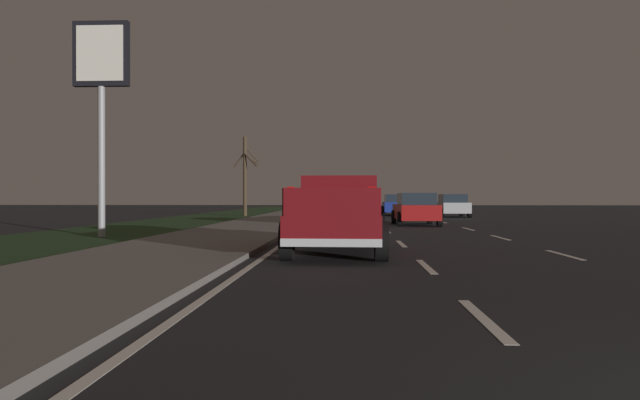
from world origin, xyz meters
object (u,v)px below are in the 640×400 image
object	(u,v)px
sedan_red	(416,209)
bare_tree_far	(245,174)
sedan_silver	(452,205)
sedan_white	(340,209)
pickup_truck	(339,215)
gas_price_sign	(101,74)
sedan_blue	(396,205)

from	to	relation	value
sedan_red	bare_tree_far	bearing A→B (deg)	38.04
sedan_silver	sedan_red	world-z (taller)	same
sedan_white	pickup_truck	bearing A→B (deg)	-179.17
sedan_white	gas_price_sign	distance (m)	12.65
sedan_red	gas_price_sign	distance (m)	15.49
sedan_silver	sedan_white	world-z (taller)	same
sedan_white	sedan_red	xyz separation A→B (m)	(0.53, -3.62, 0.00)
sedan_blue	sedan_silver	bearing A→B (deg)	-128.24
pickup_truck	sedan_silver	size ratio (longest dim) A/B	1.25
sedan_red	sedan_white	bearing A→B (deg)	98.34
sedan_white	sedan_blue	size ratio (longest dim) A/B	1.00
pickup_truck	bare_tree_far	bearing A→B (deg)	14.33
sedan_silver	sedan_red	size ratio (longest dim) A/B	0.99
sedan_red	bare_tree_far	world-z (taller)	bare_tree_far
sedan_blue	sedan_red	bearing A→B (deg)	179.31
sedan_red	sedan_blue	distance (m)	15.05
pickup_truck	sedan_blue	bearing A→B (deg)	-6.94
sedan_silver	bare_tree_far	xyz separation A→B (m)	(1.27, 14.32, 2.17)
sedan_white	bare_tree_far	world-z (taller)	bare_tree_far
pickup_truck	sedan_red	xyz separation A→B (m)	(14.48, -3.41, -0.13)
gas_price_sign	bare_tree_far	world-z (taller)	gas_price_sign
sedan_blue	bare_tree_far	size ratio (longest dim) A/B	0.79
pickup_truck	gas_price_sign	world-z (taller)	gas_price_sign
sedan_blue	pickup_truck	bearing A→B (deg)	173.06
bare_tree_far	sedan_white	bearing A→B (deg)	-153.66
pickup_truck	gas_price_sign	distance (m)	10.75
sedan_silver	gas_price_sign	distance (m)	26.74
pickup_truck	sedan_silver	distance (m)	27.66
sedan_red	gas_price_sign	xyz separation A→B (m)	(-9.18, 11.56, 4.71)
gas_price_sign	bare_tree_far	size ratio (longest dim) A/B	1.30
bare_tree_far	gas_price_sign	bearing A→B (deg)	177.49
sedan_silver	sedan_white	distance (m)	14.73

